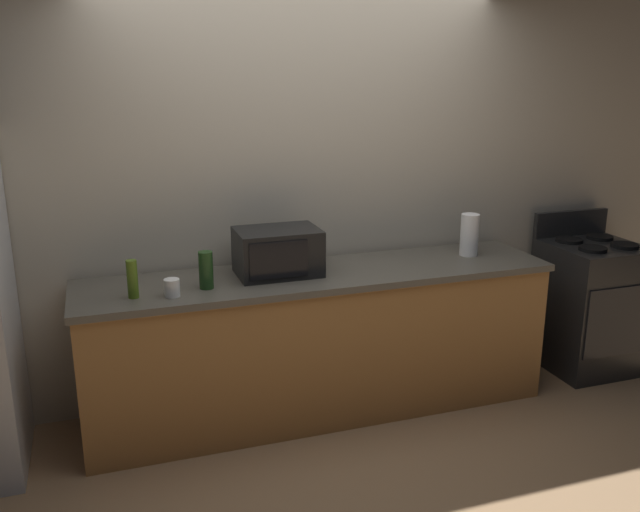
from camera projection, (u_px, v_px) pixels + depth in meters
ground_plane at (342, 441)px, 3.88m from camera, size 8.00×8.00×0.00m
back_wall at (299, 186)px, 4.25m from camera, size 6.40×0.10×2.70m
counter_run at (320, 342)px, 4.12m from camera, size 2.84×0.64×0.90m
stove_range at (589, 305)px, 4.74m from camera, size 0.60×0.61×1.08m
microwave at (278, 252)px, 3.93m from camera, size 0.48×0.35×0.27m
paper_towel_roll at (469, 235)px, 4.33m from camera, size 0.12×0.12×0.27m
bottle_wine at (206, 270)px, 3.69m from camera, size 0.08×0.08×0.21m
bottle_olive_oil at (132, 279)px, 3.54m from camera, size 0.06×0.06×0.21m
mug_white at (172, 288)px, 3.57m from camera, size 0.08×0.08×0.10m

